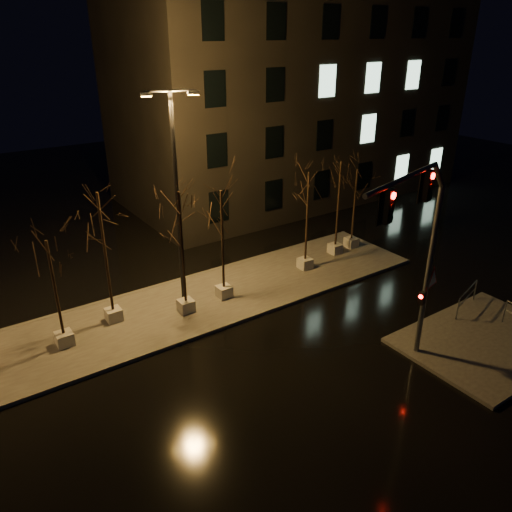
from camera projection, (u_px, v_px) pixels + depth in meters
ground at (289, 362)px, 19.23m from camera, size 90.00×90.00×0.00m
median at (212, 298)px, 23.70m from camera, size 22.00×5.00×0.15m
sidewalk_corner at (486, 341)px, 20.43m from camera, size 7.00×5.00×0.15m
building at (292, 92)px, 36.83m from camera, size 25.00×12.00×15.00m
tree_0 at (51, 265)px, 18.60m from camera, size 1.80×1.80×4.66m
tree_1 at (101, 223)px, 19.89m from camera, size 1.80×1.80×5.95m
tree_2 at (180, 221)px, 20.66m from camera, size 1.80×1.80×5.71m
tree_3 at (222, 216)px, 21.97m from camera, size 1.80×1.80×5.37m
tree_4 at (308, 195)px, 24.82m from camera, size 1.80×1.80×5.33m
tree_5 at (340, 183)px, 26.56m from camera, size 1.80×1.80×5.42m
tree_6 at (356, 187)px, 27.61m from camera, size 1.80×1.80×4.73m
traffic_signal_mast at (420, 241)px, 16.74m from camera, size 6.15×1.65×7.72m
streetlight_main at (176, 187)px, 21.36m from camera, size 2.31×0.95×9.39m
guard_rail_a at (467, 296)px, 22.35m from camera, size 2.27×0.68×1.02m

